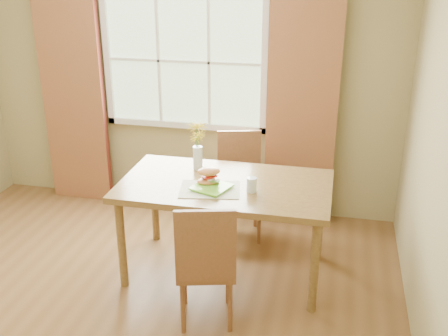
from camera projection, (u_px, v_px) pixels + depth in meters
room at (101, 138)px, 3.37m from camera, size 4.24×3.84×2.74m
window at (184, 61)px, 5.00m from camera, size 1.62×0.06×1.32m
curtain_left at (74, 98)px, 5.30m from camera, size 0.65×0.08×2.20m
curtain_right at (302, 112)px, 4.83m from camera, size 0.65×0.08×2.20m
dining_table at (225, 193)px, 4.10m from camera, size 1.64×0.92×0.80m
chair_near at (206, 261)px, 3.54m from camera, size 0.49×0.49×0.96m
chair_far at (240, 180)px, 4.81m from camera, size 0.49×0.49×0.96m
placemat at (210, 189)px, 3.96m from camera, size 0.50×0.41×0.01m
plate at (211, 188)px, 3.95m from camera, size 0.33×0.33×0.01m
croissant_sandwich at (209, 176)px, 3.99m from camera, size 0.21×0.18×0.13m
water_glass at (252, 185)px, 3.90m from camera, size 0.08×0.08×0.11m
flower_vase at (198, 141)px, 4.25m from camera, size 0.16×0.16×0.40m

